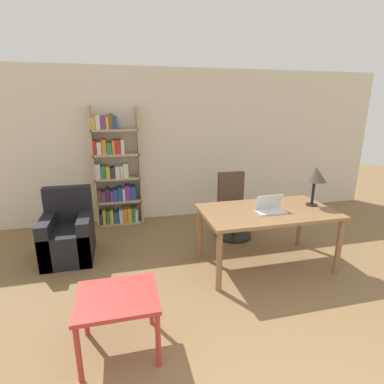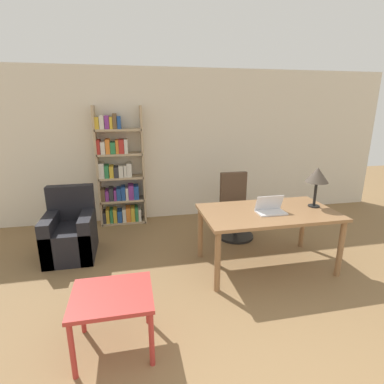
{
  "view_description": "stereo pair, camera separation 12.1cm",
  "coord_description": "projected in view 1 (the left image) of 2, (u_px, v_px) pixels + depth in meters",
  "views": [
    {
      "loc": [
        -1.12,
        -0.91,
        2.05
      ],
      "look_at": [
        -0.26,
        2.57,
        1.02
      ],
      "focal_mm": 28.0,
      "sensor_mm": 36.0,
      "label": 1
    },
    {
      "loc": [
        -1.0,
        -0.94,
        2.05
      ],
      "look_at": [
        -0.26,
        2.57,
        1.02
      ],
      "focal_mm": 28.0,
      "sensor_mm": 36.0,
      "label": 2
    }
  ],
  "objects": [
    {
      "name": "office_chair",
      "position": [
        233.0,
        209.0,
        4.84
      ],
      "size": [
        0.57,
        0.57,
        1.04
      ],
      "color": "black",
      "rests_on": "ground_plane"
    },
    {
      "name": "bookshelf",
      "position": [
        115.0,
        175.0,
        5.2
      ],
      "size": [
        0.8,
        0.28,
        2.06
      ],
      "color": "tan",
      "rests_on": "ground_plane"
    },
    {
      "name": "side_table_blue",
      "position": [
        117.0,
        303.0,
        2.5
      ],
      "size": [
        0.67,
        0.58,
        0.54
      ],
      "color": "#B2332D",
      "rests_on": "ground_plane"
    },
    {
      "name": "wall_back",
      "position": [
        181.0,
        146.0,
        5.53
      ],
      "size": [
        8.0,
        0.06,
        2.7
      ],
      "color": "beige",
      "rests_on": "ground_plane"
    },
    {
      "name": "laptop",
      "position": [
        270.0,
        208.0,
        3.76
      ],
      "size": [
        0.35,
        0.22,
        0.22
      ],
      "color": "silver",
      "rests_on": "desk"
    },
    {
      "name": "table_lamp",
      "position": [
        315.0,
        175.0,
        3.9
      ],
      "size": [
        0.29,
        0.29,
        0.52
      ],
      "color": "black",
      "rests_on": "desk"
    },
    {
      "name": "desk",
      "position": [
        267.0,
        217.0,
        3.85
      ],
      "size": [
        1.69,
        0.96,
        0.77
      ],
      "color": "olive",
      "rests_on": "ground_plane"
    },
    {
      "name": "armchair",
      "position": [
        69.0,
        236.0,
        4.16
      ],
      "size": [
        0.64,
        0.77,
        0.96
      ],
      "color": "black",
      "rests_on": "ground_plane"
    }
  ]
}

